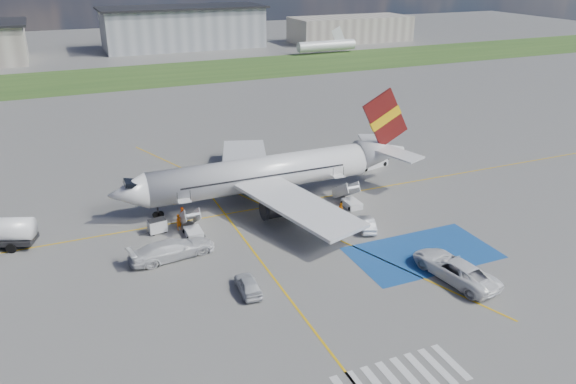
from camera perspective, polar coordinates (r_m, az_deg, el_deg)
name	(u,v)px	position (r m, az deg, el deg)	size (l,w,h in m)	color
ground	(312,254)	(54.49, 2.43, -6.32)	(400.00, 400.00, 0.00)	#60605E
grass_strip	(142,76)	(141.87, -14.59, 11.34)	(400.00, 30.00, 0.01)	#2D4C1E
taxiway_line_main	(267,207)	(64.35, -2.16, -1.53)	(120.00, 0.20, 0.01)	gold
taxiway_line_cross	(309,324)	(45.05, 2.13, -13.25)	(0.20, 60.00, 0.01)	gold
taxiway_line_diag	(267,207)	(64.35, -2.16, -1.53)	(0.20, 60.00, 0.01)	gold
staging_box	(423,253)	(56.20, 13.52, -6.03)	(14.00, 8.00, 0.01)	navy
crosswalk	(401,378)	(40.99, 11.42, -18.04)	(9.00, 4.00, 0.01)	silver
terminal_centre	(183,28)	(183.58, -10.58, 16.05)	(48.00, 18.00, 12.00)	gray
terminal_east	(350,29)	(197.13, 6.35, 16.14)	(40.00, 16.00, 8.00)	gray
airliner	(272,172)	(65.27, -1.60, 2.06)	(36.81, 32.95, 11.92)	silver
airstairs_fwd	(192,229)	(58.76, -9.68, -3.68)	(1.90, 5.20, 3.60)	silver
airstairs_aft	(350,200)	(64.91, 6.32, -0.84)	(1.90, 5.20, 3.60)	silver
gpu_cart	(157,227)	(59.72, -13.14, -3.46)	(1.96, 1.41, 1.52)	silver
belt_loader	(372,164)	(77.27, 8.51, 2.80)	(5.34, 2.85, 1.54)	silver
car_silver_a	(248,285)	(48.53, -4.06, -9.36)	(1.70, 4.23, 1.44)	silver
car_silver_b	(367,224)	(59.40, 8.00, -3.21)	(1.42, 4.08, 1.35)	silver
van_white_a	(455,266)	(52.22, 16.60, -7.18)	(3.06, 6.64, 2.49)	white
van_white_b	(172,246)	(54.40, -11.71, -5.43)	(2.51, 6.18, 2.42)	silver
crew_fwd	(179,222)	(59.82, -11.01, -3.01)	(0.64, 0.42, 1.76)	orange
crew_nose	(182,214)	(61.60, -10.68, -2.25)	(0.80, 0.63, 1.65)	#F45A0C
crew_aft	(341,211)	(61.36, 5.39, -1.92)	(1.10, 0.46, 1.88)	orange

